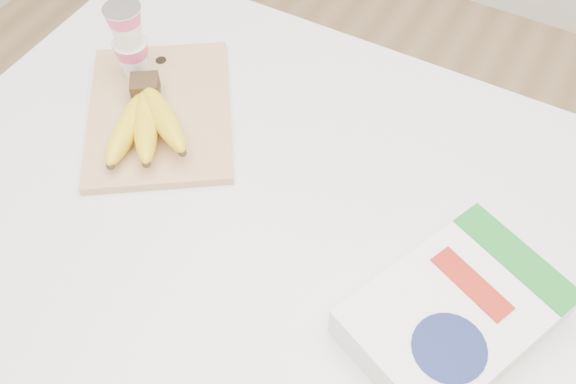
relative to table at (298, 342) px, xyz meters
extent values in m
cube|color=white|center=(0.00, 0.00, 0.00)|extent=(1.28, 0.86, 0.96)
cube|color=tan|center=(-0.32, 0.07, 0.49)|extent=(0.39, 0.41, 0.02)
cube|color=#382816|center=(-0.36, 0.09, 0.52)|extent=(0.06, 0.06, 0.03)
ellipsoid|color=yellow|center=(-0.33, 0.00, 0.52)|extent=(0.10, 0.19, 0.05)
sphere|color=#382816|center=(-0.30, -0.08, 0.52)|extent=(0.01, 0.01, 0.01)
ellipsoid|color=yellow|center=(-0.30, 0.01, 0.52)|extent=(0.14, 0.17, 0.05)
sphere|color=#382816|center=(-0.25, -0.06, 0.52)|extent=(0.01, 0.01, 0.01)
ellipsoid|color=yellow|center=(-0.28, 0.03, 0.53)|extent=(0.18, 0.14, 0.05)
sphere|color=#382816|center=(-0.21, -0.01, 0.53)|extent=(0.01, 0.01, 0.01)
cylinder|color=silver|center=(-0.40, 0.12, 0.65)|extent=(0.06, 0.06, 0.00)
cube|color=white|center=(0.27, -0.06, 0.51)|extent=(0.29, 0.34, 0.06)
cube|color=#1A7623|center=(0.31, 0.05, 0.54)|extent=(0.20, 0.12, 0.00)
cylinder|color=#141F4E|center=(0.28, -0.13, 0.54)|extent=(0.13, 0.13, 0.00)
cube|color=#A51F12|center=(0.27, -0.03, 0.54)|extent=(0.13, 0.08, 0.00)
camera|label=1|loc=(0.26, -0.51, 1.31)|focal=40.00mm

